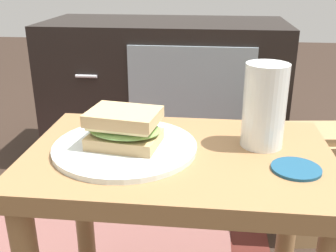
{
  "coord_description": "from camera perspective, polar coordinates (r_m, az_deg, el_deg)",
  "views": [
    {
      "loc": [
        0.05,
        -0.66,
        0.77
      ],
      "look_at": [
        -0.02,
        0.0,
        0.51
      ],
      "focal_mm": 42.41,
      "sensor_mm": 36.0,
      "label": 1
    }
  ],
  "objects": [
    {
      "name": "area_rug",
      "position": [
        1.3,
        -15.14,
        -15.26
      ],
      "size": [
        1.26,
        0.6,
        0.01
      ],
      "color": "#4C1E19",
      "rests_on": "ground"
    },
    {
      "name": "paper_bag",
      "position": [
        1.29,
        20.62,
        -7.73
      ],
      "size": [
        0.23,
        0.2,
        0.35
      ],
      "color": "tan",
      "rests_on": "ground"
    },
    {
      "name": "tv_cabinet",
      "position": [
        1.68,
        -0.38,
        5.02
      ],
      "size": [
        0.96,
        0.46,
        0.58
      ],
      "color": "black",
      "rests_on": "ground"
    },
    {
      "name": "beer_glass",
      "position": [
        0.75,
        13.66,
        2.58
      ],
      "size": [
        0.08,
        0.08,
        0.16
      ],
      "color": "silver",
      "rests_on": "side_table"
    },
    {
      "name": "coaster",
      "position": [
        0.7,
        17.93,
        -5.86
      ],
      "size": [
        0.08,
        0.08,
        0.01
      ],
      "primitive_type": "cylinder",
      "color": "navy",
      "rests_on": "side_table"
    },
    {
      "name": "side_table",
      "position": [
        0.77,
        1.5,
        -9.83
      ],
      "size": [
        0.56,
        0.36,
        0.46
      ],
      "color": "olive",
      "rests_on": "ground"
    },
    {
      "name": "sandwich_front",
      "position": [
        0.73,
        -6.29,
        -0.26
      ],
      "size": [
        0.15,
        0.12,
        0.07
      ],
      "color": "tan",
      "rests_on": "plate"
    },
    {
      "name": "plate",
      "position": [
        0.74,
        -6.17,
        -2.98
      ],
      "size": [
        0.27,
        0.27,
        0.01
      ],
      "primitive_type": "cylinder",
      "color": "silver",
      "rests_on": "side_table"
    }
  ]
}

